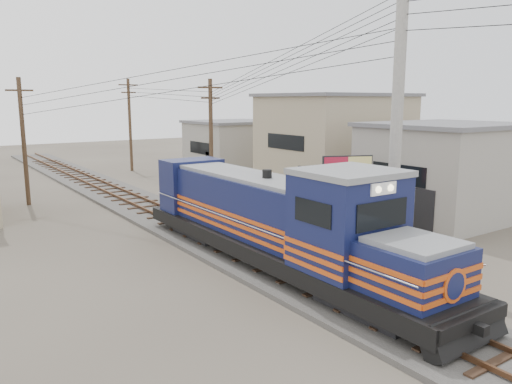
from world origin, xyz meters
TOP-DOWN VIEW (x-y plane):
  - ground at (0.00, 0.00)m, footprint 120.00×120.00m
  - ballast at (0.00, 10.00)m, footprint 3.60×70.00m
  - track at (0.00, 10.00)m, footprint 1.15×70.00m
  - locomotive at (0.00, 1.55)m, footprint 2.75×14.96m
  - utility_pole_main at (3.50, -0.50)m, footprint 0.40×0.40m
  - wooden_pole_mid at (4.50, 14.00)m, footprint 1.60×0.24m
  - wooden_pole_far at (4.80, 28.00)m, footprint 1.60×0.24m
  - wooden_pole_left at (-5.00, 18.00)m, footprint 1.60×0.24m
  - power_lines at (-0.14, 8.49)m, footprint 9.65×19.00m
  - shophouse_front at (11.50, 3.00)m, footprint 7.35×6.30m
  - shophouse_mid at (12.50, 12.00)m, footprint 8.40×7.35m
  - shophouse_back at (11.00, 22.00)m, footprint 6.30×6.30m
  - billboard at (5.23, 3.47)m, footprint 2.09×1.01m
  - market_umbrella at (6.74, 6.89)m, footprint 2.71×2.71m
  - vendor at (7.12, 6.18)m, footprint 0.80×0.68m
  - plant_nursery at (5.20, 3.98)m, footprint 3.21×2.07m

SIDE VIEW (x-z plane):
  - ground at x=0.00m, z-range 0.00..0.00m
  - ballast at x=0.00m, z-range 0.00..0.16m
  - track at x=0.00m, z-range 0.20..0.32m
  - plant_nursery at x=5.20m, z-range -0.07..1.05m
  - vendor at x=7.12m, z-range 0.00..1.87m
  - locomotive at x=0.00m, z-range -0.21..3.49m
  - market_umbrella at x=6.74m, z-range 0.88..3.20m
  - shophouse_back at x=11.00m, z-range 0.01..4.21m
  - shophouse_front at x=11.50m, z-range 0.01..4.71m
  - billboard at x=5.23m, z-range 0.82..4.27m
  - shophouse_mid at x=12.50m, z-range 0.01..6.21m
  - wooden_pole_mid at x=4.50m, z-range 0.18..7.18m
  - wooden_pole_left at x=-5.00m, z-range 0.18..7.18m
  - wooden_pole_far at x=4.80m, z-range 0.18..7.68m
  - utility_pole_main at x=3.50m, z-range 0.00..10.00m
  - power_lines at x=-0.14m, z-range 5.91..9.21m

